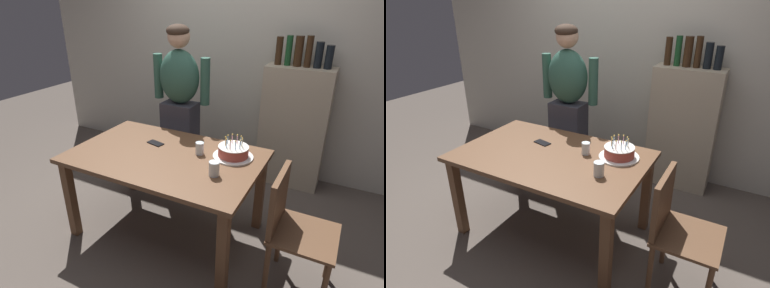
# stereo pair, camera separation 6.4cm
# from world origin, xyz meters

# --- Properties ---
(ground_plane) EXTENTS (10.00, 10.00, 0.00)m
(ground_plane) POSITION_xyz_m (0.00, 0.00, 0.00)
(ground_plane) COLOR #564C44
(back_wall) EXTENTS (5.20, 0.10, 2.60)m
(back_wall) POSITION_xyz_m (0.00, 1.55, 1.30)
(back_wall) COLOR beige
(back_wall) RESTS_ON ground_plane
(dining_table) EXTENTS (1.50, 0.96, 0.74)m
(dining_table) POSITION_xyz_m (0.00, 0.00, 0.64)
(dining_table) COLOR brown
(dining_table) RESTS_ON ground_plane
(birthday_cake) EXTENTS (0.32, 0.32, 0.17)m
(birthday_cake) POSITION_xyz_m (0.49, 0.21, 0.78)
(birthday_cake) COLOR white
(birthday_cake) RESTS_ON dining_table
(water_glass_near) EXTENTS (0.08, 0.08, 0.11)m
(water_glass_near) POSITION_xyz_m (0.48, -0.12, 0.79)
(water_glass_near) COLOR silver
(water_glass_near) RESTS_ON dining_table
(water_glass_far) EXTENTS (0.07, 0.07, 0.10)m
(water_glass_far) POSITION_xyz_m (0.24, 0.14, 0.79)
(water_glass_far) COLOR silver
(water_glass_far) RESTS_ON dining_table
(cell_phone) EXTENTS (0.16, 0.10, 0.01)m
(cell_phone) POSITION_xyz_m (-0.18, 0.14, 0.74)
(cell_phone) COLOR black
(cell_phone) RESTS_ON dining_table
(person_man_bearded) EXTENTS (0.61, 0.27, 1.66)m
(person_man_bearded) POSITION_xyz_m (-0.29, 0.74, 0.87)
(person_man_bearded) COLOR #33333D
(person_man_bearded) RESTS_ON ground_plane
(dining_chair) EXTENTS (0.42, 0.42, 0.87)m
(dining_chair) POSITION_xyz_m (1.03, -0.10, 0.52)
(dining_chair) COLOR brown
(dining_chair) RESTS_ON ground_plane
(shelf_cabinet) EXTENTS (0.66, 0.30, 1.56)m
(shelf_cabinet) POSITION_xyz_m (0.74, 1.33, 0.66)
(shelf_cabinet) COLOR tan
(shelf_cabinet) RESTS_ON ground_plane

